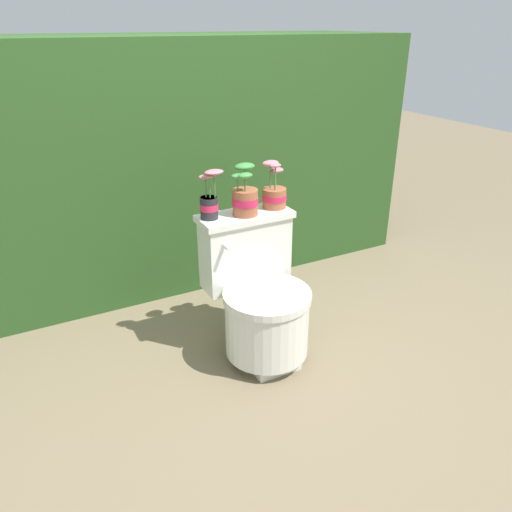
% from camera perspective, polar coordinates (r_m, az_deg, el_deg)
% --- Properties ---
extents(ground_plane, '(12.00, 12.00, 0.00)m').
position_cam_1_polar(ground_plane, '(2.48, -0.50, -12.50)').
color(ground_plane, '#75664C').
extents(hedge_backdrop, '(3.12, 0.91, 1.45)m').
position_cam_1_polar(hedge_backdrop, '(3.25, -11.16, 10.71)').
color(hedge_backdrop, '#284C1E').
rests_on(hedge_backdrop, ground).
extents(toilet, '(0.45, 0.52, 0.70)m').
position_cam_1_polar(toilet, '(2.41, 0.43, -4.94)').
color(toilet, silver).
rests_on(toilet, ground).
extents(potted_plant_left, '(0.11, 0.09, 0.23)m').
position_cam_1_polar(potted_plant_left, '(2.28, -5.35, 6.34)').
color(potted_plant_left, '#262628').
rests_on(potted_plant_left, toilet).
extents(potted_plant_midleft, '(0.14, 0.14, 0.23)m').
position_cam_1_polar(potted_plant_midleft, '(2.32, -1.28, 6.76)').
color(potted_plant_midleft, '#9E5638').
rests_on(potted_plant_midleft, toilet).
extents(potted_plant_middle, '(0.13, 0.12, 0.23)m').
position_cam_1_polar(potted_plant_middle, '(2.42, 2.09, 7.24)').
color(potted_plant_middle, '#9E5638').
rests_on(potted_plant_middle, toilet).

